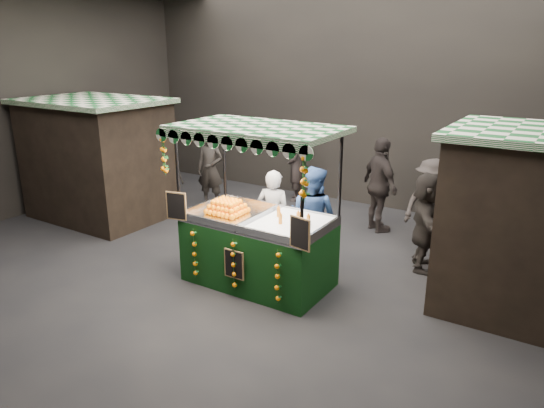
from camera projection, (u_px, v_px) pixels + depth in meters
The scene contains 13 objects.
ground at pixel (233, 278), 8.26m from camera, with size 12.00×12.00×0.00m, color black.
market_hall at pixel (228, 66), 7.23m from camera, with size 12.10×10.10×5.05m.
neighbour_stall_left at pixel (98, 159), 10.92m from camera, with size 3.00×2.20×2.60m.
juice_stall at pixel (257, 237), 7.84m from camera, with size 2.62×1.54×2.54m.
vendor_grey at pixel (274, 217), 8.66m from camera, with size 0.68×0.52×1.67m.
vendor_blue at pixel (313, 217), 8.47m from camera, with size 0.88×0.69×1.77m.
shopper_0 at pixel (210, 169), 11.72m from camera, with size 0.73×0.56×1.80m.
shopper_1 at pixel (471, 203), 9.04m from camera, with size 1.09×0.96×1.89m.
shopper_2 at pixel (380, 185), 10.09m from camera, with size 1.19×1.08×1.95m.
shopper_3 at pixel (430, 203), 9.40m from camera, with size 1.16×1.24×1.68m.
shopper_4 at pixel (167, 173), 11.94m from camera, with size 0.88×0.75×1.53m.
shopper_5 at pixel (426, 222), 8.37m from camera, with size 0.99×1.65×1.70m.
shopper_6 at pixel (296, 167), 12.21m from camera, with size 0.61×0.72×1.67m.
Camera 1 is at (4.57, -5.98, 3.66)m, focal length 33.01 mm.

